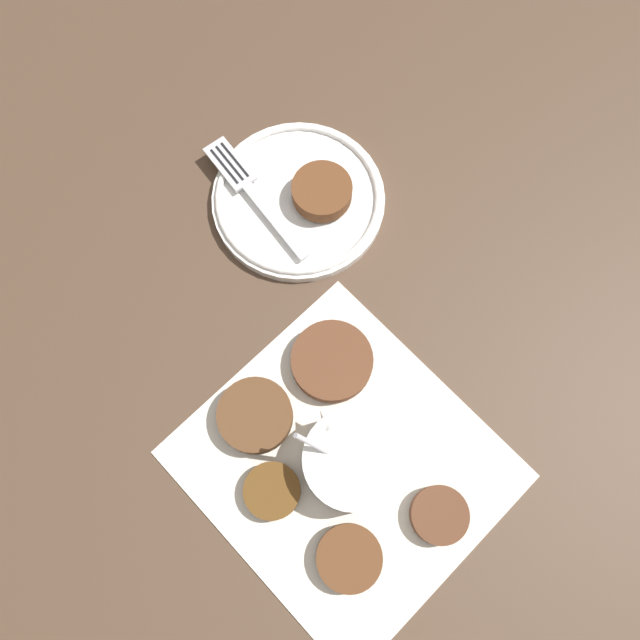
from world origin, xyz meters
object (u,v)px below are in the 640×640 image
at_px(fritter_on_plate, 322,191).
at_px(fork, 248,186).
at_px(sauce_bowl, 351,460).
at_px(serving_plate, 298,199).

xyz_separation_m(fritter_on_plate, fork, (0.05, 0.06, -0.01)).
bearing_deg(sauce_bowl, serving_plate, -22.66).
bearing_deg(fork, serving_plate, -133.44).
xyz_separation_m(serving_plate, fritter_on_plate, (-0.02, -0.02, 0.02)).
distance_m(sauce_bowl, serving_plate, 0.30).
bearing_deg(fritter_on_plate, sauce_bowl, 152.23).
bearing_deg(fritter_on_plate, serving_plate, 55.24).
xyz_separation_m(sauce_bowl, fork, (0.31, -0.07, -0.01)).
relative_size(serving_plate, fork, 1.10).
bearing_deg(serving_plate, fork, 46.56).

